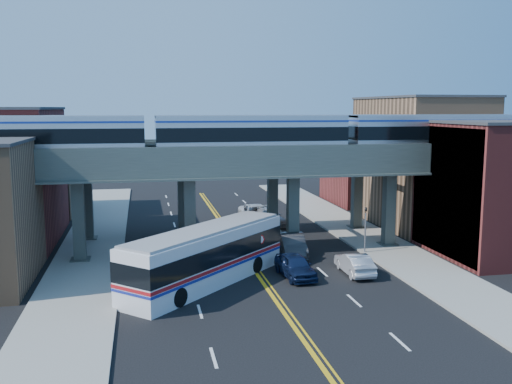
# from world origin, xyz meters

# --- Properties ---
(ground) EXTENTS (120.00, 120.00, 0.00)m
(ground) POSITION_xyz_m (0.00, 0.00, 0.00)
(ground) COLOR black
(ground) RESTS_ON ground
(sidewalk_west) EXTENTS (5.00, 70.00, 0.16)m
(sidewalk_west) POSITION_xyz_m (-11.50, 10.00, 0.08)
(sidewalk_west) COLOR gray
(sidewalk_west) RESTS_ON ground
(sidewalk_east) EXTENTS (5.00, 70.00, 0.16)m
(sidewalk_east) POSITION_xyz_m (11.50, 10.00, 0.08)
(sidewalk_east) COLOR gray
(sidewalk_east) RESTS_ON ground
(building_west_b) EXTENTS (8.00, 14.00, 11.00)m
(building_west_b) POSITION_xyz_m (-18.50, 16.00, 5.50)
(building_west_b) COLOR maroon
(building_west_b) RESTS_ON ground
(building_west_c) EXTENTS (8.00, 10.00, 8.00)m
(building_west_c) POSITION_xyz_m (-18.50, 29.00, 4.00)
(building_west_c) COLOR #836043
(building_west_c) RESTS_ON ground
(building_east_a) EXTENTS (8.00, 10.00, 10.00)m
(building_east_a) POSITION_xyz_m (18.50, 4.00, 5.00)
(building_east_a) COLOR maroon
(building_east_a) RESTS_ON ground
(building_east_b) EXTENTS (8.00, 14.00, 12.00)m
(building_east_b) POSITION_xyz_m (18.50, 16.00, 6.00)
(building_east_b) COLOR #836043
(building_east_b) RESTS_ON ground
(building_east_c) EXTENTS (8.00, 10.00, 9.00)m
(building_east_c) POSITION_xyz_m (18.50, 29.00, 4.50)
(building_east_c) COLOR maroon
(building_east_c) RESTS_ON ground
(mural_panel) EXTENTS (0.10, 9.50, 9.50)m
(mural_panel) POSITION_xyz_m (14.55, 4.00, 4.75)
(mural_panel) COLOR teal
(mural_panel) RESTS_ON ground
(elevated_viaduct_near) EXTENTS (52.00, 3.60, 7.40)m
(elevated_viaduct_near) POSITION_xyz_m (0.00, 8.00, 6.47)
(elevated_viaduct_near) COLOR #38413D
(elevated_viaduct_near) RESTS_ON ground
(elevated_viaduct_far) EXTENTS (52.00, 3.60, 7.40)m
(elevated_viaduct_far) POSITION_xyz_m (0.00, 15.00, 6.47)
(elevated_viaduct_far) COLOR #38413D
(elevated_viaduct_far) RESTS_ON ground
(transit_train) EXTENTS (44.39, 2.78, 3.24)m
(transit_train) POSITION_xyz_m (0.76, 8.00, 9.15)
(transit_train) COLOR black
(transit_train) RESTS_ON elevated_viaduct_near
(stop_sign) EXTENTS (0.76, 0.09, 2.63)m
(stop_sign) POSITION_xyz_m (0.30, 3.00, 1.76)
(stop_sign) COLOR slate
(stop_sign) RESTS_ON ground
(traffic_signal) EXTENTS (0.15, 0.18, 4.10)m
(traffic_signal) POSITION_xyz_m (9.20, 6.00, 2.30)
(traffic_signal) COLOR slate
(traffic_signal) RESTS_ON ground
(transit_bus) EXTENTS (11.50, 11.73, 3.47)m
(transit_bus) POSITION_xyz_m (-3.55, 1.00, 1.78)
(transit_bus) COLOR white
(transit_bus) RESTS_ON ground
(car_lane_a) EXTENTS (2.20, 4.67, 1.55)m
(car_lane_a) POSITION_xyz_m (2.37, 1.23, 0.77)
(car_lane_a) COLOR #0F1A39
(car_lane_a) RESTS_ON ground
(car_lane_b) EXTENTS (2.36, 5.22, 1.66)m
(car_lane_b) POSITION_xyz_m (3.63, 6.68, 0.83)
(car_lane_b) COLOR #2A2A2C
(car_lane_b) RESTS_ON ground
(car_lane_c) EXTENTS (2.89, 6.12, 1.69)m
(car_lane_c) POSITION_xyz_m (3.43, 19.69, 0.84)
(car_lane_c) COLOR silver
(car_lane_c) RESTS_ON ground
(car_lane_d) EXTENTS (2.70, 5.47, 1.53)m
(car_lane_d) POSITION_xyz_m (4.40, 18.41, 0.76)
(car_lane_d) COLOR #98999C
(car_lane_d) RESTS_ON ground
(car_parked_curb) EXTENTS (1.58, 4.36, 1.43)m
(car_parked_curb) POSITION_xyz_m (6.50, 1.16, 0.71)
(car_parked_curb) COLOR #ACACB1
(car_parked_curb) RESTS_ON ground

